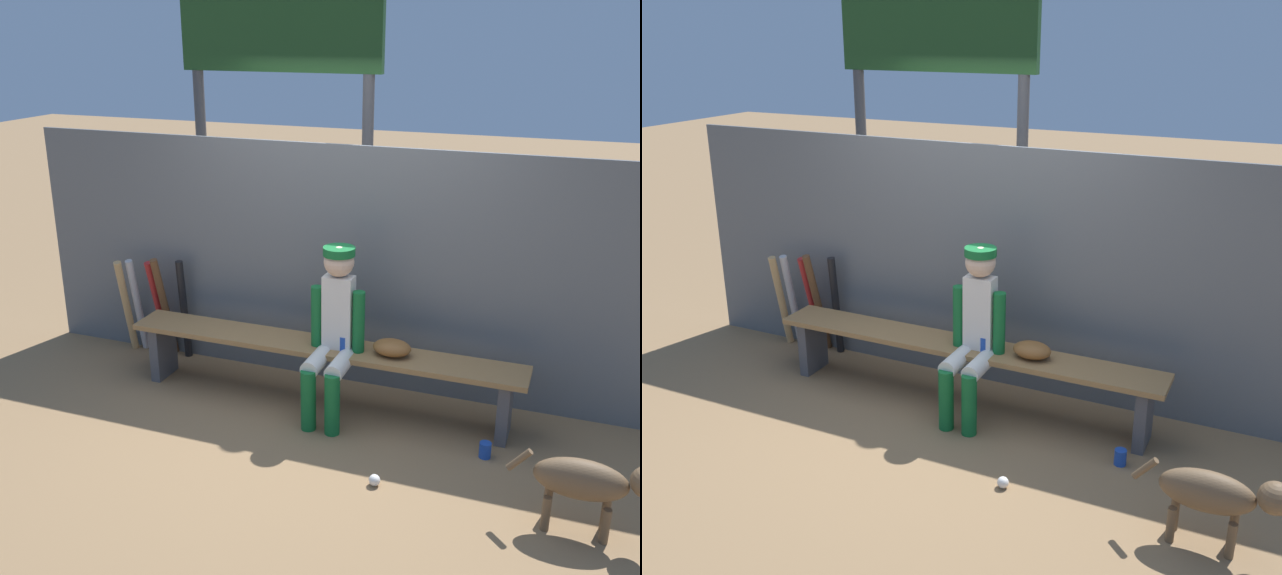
# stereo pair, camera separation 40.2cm
# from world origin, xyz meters

# --- Properties ---
(ground_plane) EXTENTS (30.00, 30.00, 0.00)m
(ground_plane) POSITION_xyz_m (0.00, 0.00, 0.00)
(ground_plane) COLOR olive
(chainlink_fence) EXTENTS (5.42, 0.03, 1.92)m
(chainlink_fence) POSITION_xyz_m (0.00, 0.46, 0.96)
(chainlink_fence) COLOR #595E63
(chainlink_fence) RESTS_ON ground_plane
(dugout_bench) EXTENTS (3.06, 0.36, 0.50)m
(dugout_bench) POSITION_xyz_m (0.00, 0.00, 0.40)
(dugout_bench) COLOR olive
(dugout_bench) RESTS_ON ground_plane
(player_seated) EXTENTS (0.41, 0.55, 1.27)m
(player_seated) POSITION_xyz_m (0.14, -0.11, 0.69)
(player_seated) COLOR silver
(player_seated) RESTS_ON ground_plane
(baseball_glove) EXTENTS (0.28, 0.20, 0.12)m
(baseball_glove) POSITION_xyz_m (0.55, 0.00, 0.56)
(baseball_glove) COLOR brown
(baseball_glove) RESTS_ON dugout_bench
(bat_aluminum_black) EXTENTS (0.07, 0.13, 0.89)m
(bat_aluminum_black) POSITION_xyz_m (-1.39, 0.37, 0.45)
(bat_aluminum_black) COLOR black
(bat_aluminum_black) RESTS_ON ground_plane
(bat_wood_dark) EXTENTS (0.08, 0.28, 0.93)m
(bat_wood_dark) POSITION_xyz_m (-1.54, 0.32, 0.46)
(bat_wood_dark) COLOR brown
(bat_wood_dark) RESTS_ON ground_plane
(bat_aluminum_red) EXTENTS (0.09, 0.27, 0.88)m
(bat_aluminum_red) POSITION_xyz_m (-1.63, 0.36, 0.44)
(bat_aluminum_red) COLOR #B22323
(bat_aluminum_red) RESTS_ON ground_plane
(bat_aluminum_silver) EXTENTS (0.09, 0.25, 0.88)m
(bat_aluminum_silver) POSITION_xyz_m (-1.83, 0.33, 0.44)
(bat_aluminum_silver) COLOR #B7B7BC
(bat_aluminum_silver) RESTS_ON ground_plane
(bat_wood_tan) EXTENTS (0.10, 0.26, 0.87)m
(bat_wood_tan) POSITION_xyz_m (-1.91, 0.29, 0.44)
(bat_wood_tan) COLOR tan
(bat_wood_tan) RESTS_ON ground_plane
(baseball) EXTENTS (0.07, 0.07, 0.07)m
(baseball) POSITION_xyz_m (0.70, -0.87, 0.04)
(baseball) COLOR white
(baseball) RESTS_ON ground_plane
(cup_on_ground) EXTENTS (0.08, 0.08, 0.11)m
(cup_on_ground) POSITION_xyz_m (1.30, -0.30, 0.06)
(cup_on_ground) COLOR #1E47AD
(cup_on_ground) RESTS_ON ground_plane
(cup_on_bench) EXTENTS (0.08, 0.08, 0.11)m
(cup_on_bench) POSITION_xyz_m (0.20, -0.03, 0.55)
(cup_on_bench) COLOR #1E47AD
(cup_on_bench) RESTS_ON dugout_bench
(scoreboard) EXTENTS (2.14, 0.27, 3.31)m
(scoreboard) POSITION_xyz_m (-0.84, 1.40, 2.30)
(scoreboard) COLOR #3F3F42
(scoreboard) RESTS_ON ground_plane
(dog) EXTENTS (0.84, 0.20, 0.49)m
(dog) POSITION_xyz_m (1.96, -0.88, 0.34)
(dog) COLOR brown
(dog) RESTS_ON ground_plane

